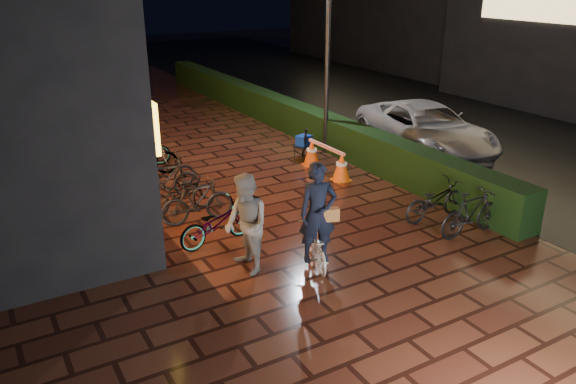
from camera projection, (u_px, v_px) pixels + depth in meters
ground at (339, 237)px, 11.49m from camera, size 80.00×80.00×0.00m
asphalt_road at (467, 126)px, 19.72m from camera, size 11.00×60.00×0.01m
hedge at (285, 114)px, 19.28m from camera, size 0.70×20.00×1.00m
bystander_person at (246, 224)px, 9.87m from camera, size 0.70×0.90×1.84m
van at (425, 128)px, 16.67m from camera, size 3.18×5.42×1.42m
lamp_post_hedge at (327, 57)px, 15.83m from camera, size 0.49×0.15×5.12m
lamp_post_sf at (99, 53)px, 15.60m from camera, size 0.51×0.16×5.37m
cyclist at (317, 228)px, 10.13m from camera, size 0.92×1.48×2.00m
traffic_barrier at (326, 159)px, 15.04m from camera, size 0.49×1.88×0.76m
cart_assembly at (304, 142)px, 16.07m from camera, size 0.64×0.68×1.00m
parked_bikes_storefront at (170, 181)px, 13.25m from camera, size 1.87×6.25×0.97m
parked_bikes_hedge at (451, 206)px, 11.83m from camera, size 1.71×1.50×0.97m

